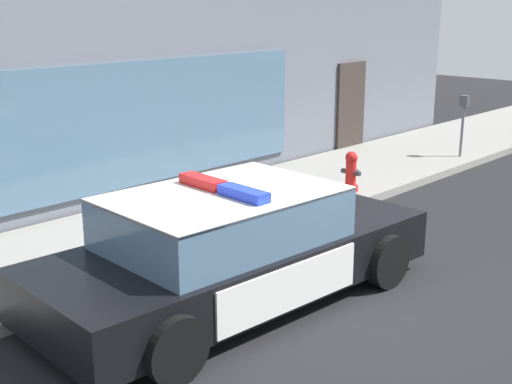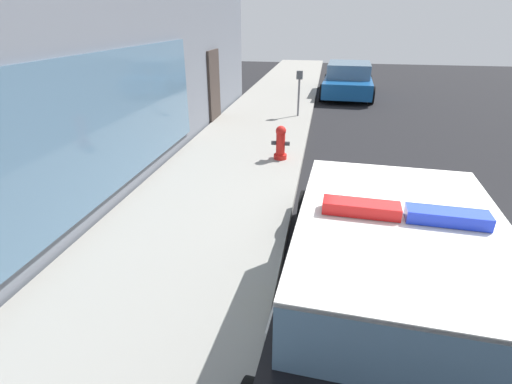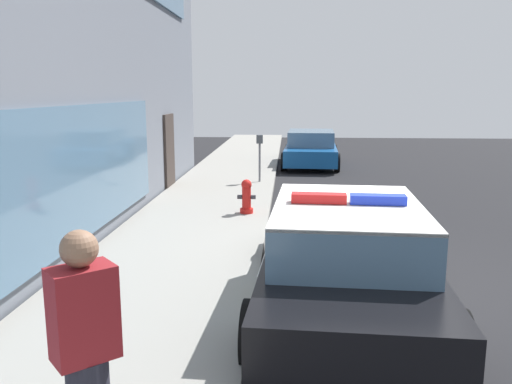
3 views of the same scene
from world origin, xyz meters
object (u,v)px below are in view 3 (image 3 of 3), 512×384
(fire_hydrant, at_px, (247,197))
(car_down_street, at_px, (311,149))
(police_cruiser, at_px, (346,256))
(parking_meter, at_px, (260,149))
(pedestrian_on_sidewalk, at_px, (86,356))

(fire_hydrant, distance_m, car_down_street, 8.63)
(fire_hydrant, height_order, car_down_street, car_down_street)
(police_cruiser, relative_size, fire_hydrant, 6.96)
(police_cruiser, distance_m, car_down_street, 13.02)
(fire_hydrant, xyz_separation_m, car_down_street, (8.46, -1.70, 0.13))
(fire_hydrant, distance_m, parking_meter, 4.04)
(police_cruiser, relative_size, parking_meter, 3.77)
(car_down_street, bearing_deg, police_cruiser, -177.70)
(car_down_street, relative_size, pedestrian_on_sidewalk, 2.62)
(car_down_street, height_order, pedestrian_on_sidewalk, pedestrian_on_sidewalk)
(fire_hydrant, bearing_deg, parking_meter, -0.84)
(fire_hydrant, relative_size, pedestrian_on_sidewalk, 0.42)
(car_down_street, xyz_separation_m, parking_meter, (-4.47, 1.64, 0.45))
(police_cruiser, xyz_separation_m, car_down_street, (13.02, -0.09, -0.05))
(police_cruiser, height_order, parking_meter, police_cruiser)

